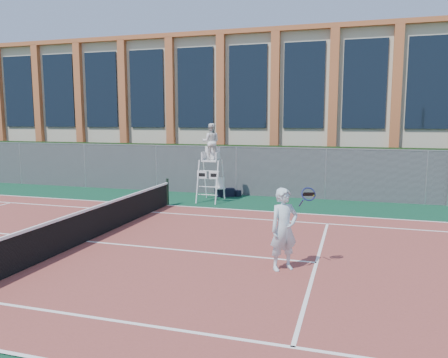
# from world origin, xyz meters

# --- Properties ---
(ground) EXTENTS (120.00, 120.00, 0.00)m
(ground) POSITION_xyz_m (0.00, 0.00, 0.00)
(ground) COLOR #233814
(apron) EXTENTS (36.00, 20.00, 0.01)m
(apron) POSITION_xyz_m (0.00, 1.00, 0.01)
(apron) COLOR #0D3B23
(apron) RESTS_ON ground
(tennis_court) EXTENTS (23.77, 10.97, 0.02)m
(tennis_court) POSITION_xyz_m (0.00, 0.00, 0.02)
(tennis_court) COLOR brown
(tennis_court) RESTS_ON apron
(tennis_net) EXTENTS (0.10, 11.30, 1.10)m
(tennis_net) POSITION_xyz_m (0.00, 0.00, 0.54)
(tennis_net) COLOR black
(tennis_net) RESTS_ON ground
(fence) EXTENTS (40.00, 0.06, 2.20)m
(fence) POSITION_xyz_m (0.00, 8.80, 1.10)
(fence) COLOR #595E60
(fence) RESTS_ON ground
(hedge) EXTENTS (40.00, 1.40, 2.20)m
(hedge) POSITION_xyz_m (0.00, 10.00, 1.10)
(hedge) COLOR black
(hedge) RESTS_ON ground
(building) EXTENTS (45.00, 10.60, 8.22)m
(building) POSITION_xyz_m (0.00, 17.95, 4.15)
(building) COLOR beige
(building) RESTS_ON ground
(umpire_chair) EXTENTS (0.93, 1.43, 3.33)m
(umpire_chair) POSITION_xyz_m (1.37, 7.04, 2.43)
(umpire_chair) COLOR white
(umpire_chair) RESTS_ON ground
(plastic_chair) EXTENTS (0.56, 0.56, 0.90)m
(plastic_chair) POSITION_xyz_m (1.51, 7.85, 0.54)
(plastic_chair) COLOR silver
(plastic_chair) RESTS_ON apron
(sports_bag_near) EXTENTS (0.91, 0.74, 0.37)m
(sports_bag_near) POSITION_xyz_m (1.62, 8.21, 0.19)
(sports_bag_near) COLOR black
(sports_bag_near) RESTS_ON apron
(sports_bag_far) EXTENTS (0.72, 0.54, 0.26)m
(sports_bag_far) POSITION_xyz_m (1.96, 8.53, 0.14)
(sports_bag_far) COLOR black
(sports_bag_far) RESTS_ON apron
(tennis_player) EXTENTS (1.10, 0.86, 1.89)m
(tennis_player) POSITION_xyz_m (5.71, -0.69, 0.98)
(tennis_player) COLOR silver
(tennis_player) RESTS_ON tennis_court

